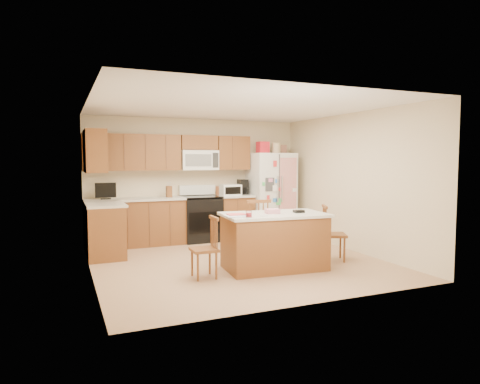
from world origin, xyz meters
name	(u,v)px	position (x,y,z in m)	size (l,w,h in m)	color
ground	(237,261)	(0.00, 0.00, 0.00)	(4.50, 4.50, 0.00)	tan
room_shell	(237,173)	(0.00, 0.00, 1.44)	(4.60, 4.60, 2.52)	beige
cabinetry	(154,199)	(-0.98, 1.79, 0.91)	(3.36, 1.56, 2.15)	brown
stove	(201,218)	(0.00, 1.94, 0.47)	(0.76, 0.65, 1.13)	black
refrigerator	(271,194)	(1.57, 1.87, 0.92)	(0.90, 0.79, 2.04)	white
island	(274,241)	(0.34, -0.65, 0.43)	(1.64, 1.03, 0.94)	brown
windsor_chair_left	(205,249)	(-0.77, -0.70, 0.41)	(0.36, 0.38, 0.86)	brown
windsor_chair_back	(256,231)	(0.33, 0.00, 0.48)	(0.47, 0.45, 1.01)	brown
windsor_chair_right	(333,234)	(1.48, -0.53, 0.43)	(0.50, 0.51, 0.91)	brown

